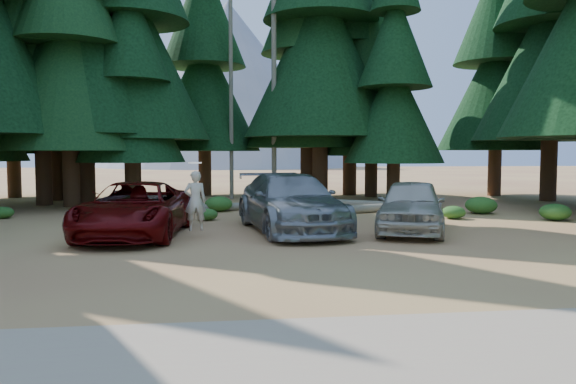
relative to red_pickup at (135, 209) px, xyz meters
name	(u,v)px	position (x,y,z in m)	size (l,w,h in m)	color
ground	(303,256)	(4.16, -3.46, -0.76)	(160.00, 160.00, 0.00)	#AB6848
gravel_strip	(392,363)	(4.16, -9.96, -0.75)	(26.00, 3.50, 0.01)	tan
forest_belt_north	(257,200)	(4.16, 11.54, -0.76)	(36.00, 7.00, 22.00)	black
snag_front	(274,75)	(4.96, 11.04, 5.24)	(0.24, 0.24, 12.00)	#6B6255
snag_back	(231,99)	(2.96, 12.54, 4.24)	(0.20, 0.20, 10.00)	#6B6255
mountain_peak	(213,94)	(1.57, 84.78, 11.95)	(48.00, 50.00, 28.00)	gray
red_pickup	(135,209)	(0.00, 0.00, 0.00)	(2.51, 5.44, 1.51)	#5F0809
silver_minivan_center	(291,202)	(4.40, 0.56, 0.09)	(2.38, 5.84, 1.70)	#919498
silver_minivan_right	(411,206)	(7.86, -0.13, 0.02)	(1.84, 4.56, 1.55)	beige
frisbee_player	(195,200)	(1.67, -0.54, 0.28)	(0.63, 0.46, 1.85)	beige
log_left	(202,208)	(1.67, 6.20, -0.60)	(0.31, 0.31, 4.30)	#6B6255
log_mid	(366,204)	(8.45, 7.04, -0.60)	(0.32, 0.32, 3.84)	#6B6255
log_right	(344,210)	(6.99, 4.81, -0.59)	(0.33, 0.33, 5.12)	#6B6255
shrub_far_left	(3,213)	(-5.27, 4.96, -0.55)	(0.75, 0.75, 0.41)	#1C6020
shrub_left	(207,214)	(1.90, 3.54, -0.56)	(0.73, 0.73, 0.40)	#1C6020
shrub_center_left	(219,204)	(2.30, 6.43, -0.46)	(1.08, 1.08, 0.60)	#1C6020
shrub_center_right	(310,212)	(5.44, 3.37, -0.48)	(0.99, 0.99, 0.54)	#1C6020
shrub_right	(454,212)	(10.49, 2.92, -0.53)	(0.82, 0.82, 0.45)	#1C6020
shrub_far_right	(481,205)	(12.21, 4.37, -0.43)	(1.18, 1.18, 0.65)	#1C6020
shrub_edge_east	(555,212)	(13.75, 2.04, -0.47)	(1.04, 1.04, 0.57)	#1C6020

